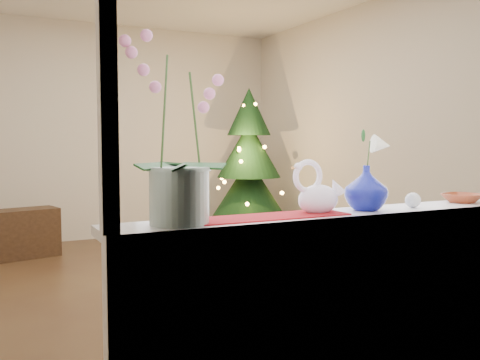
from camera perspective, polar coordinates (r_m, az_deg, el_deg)
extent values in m
plane|color=#392317|center=(4.73, -7.29, -11.04)|extent=(5.00, 5.00, 0.00)
cube|color=beige|center=(6.98, -14.21, 4.97)|extent=(4.50, 0.10, 2.70)
cube|color=beige|center=(2.35, 13.03, 6.71)|extent=(4.50, 0.10, 2.70)
cube|color=beige|center=(5.72, 14.48, 5.16)|extent=(0.10, 5.00, 2.70)
cube|color=white|center=(2.51, 12.07, -14.50)|extent=(2.20, 0.08, 0.88)
cube|color=white|center=(2.48, 10.94, -3.82)|extent=(2.20, 0.26, 0.04)
cube|color=maroon|center=(2.27, 3.27, -3.91)|extent=(0.70, 0.20, 0.01)
imported|color=navy|center=(2.55, 13.31, -0.47)|extent=(0.30, 0.30, 0.24)
sphere|color=silver|center=(2.70, 17.96, -2.07)|extent=(0.09, 0.09, 0.07)
imported|color=brown|center=(3.02, 22.63, -1.85)|extent=(0.20, 0.20, 0.04)
cube|color=black|center=(6.15, -22.10, -5.29)|extent=(0.75, 0.49, 0.52)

